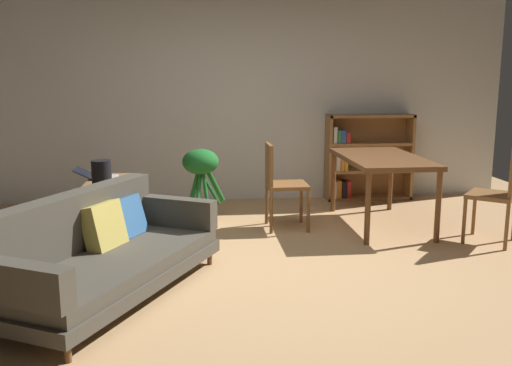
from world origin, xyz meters
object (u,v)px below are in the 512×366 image
object	(u,v)px
potted_floor_plant	(201,179)
dining_chair_far	(501,189)
fabric_couch	(99,251)
media_console	(107,206)
open_laptop	(98,176)
desk_speaker	(102,174)
dining_table	(382,163)
dining_chair_near	(280,181)
bookshelf	(363,158)

from	to	relation	value
potted_floor_plant	dining_chair_far	world-z (taller)	dining_chair_far
dining_chair_far	fabric_couch	bearing A→B (deg)	-166.09
media_console	potted_floor_plant	bearing A→B (deg)	9.01
media_console	potted_floor_plant	world-z (taller)	potted_floor_plant
open_laptop	desk_speaker	world-z (taller)	desk_speaker
dining_table	dining_chair_near	size ratio (longest dim) A/B	1.62
potted_floor_plant	media_console	bearing A→B (deg)	-170.99
open_laptop	dining_chair_near	bearing A→B (deg)	-8.80
media_console	desk_speaker	world-z (taller)	desk_speaker
dining_table	dining_chair_near	xyz separation A→B (m)	(-1.10, -0.00, -0.17)
dining_chair_far	bookshelf	distance (m)	2.25
media_console	open_laptop	distance (m)	0.38
potted_floor_plant	dining_table	size ratio (longest dim) A/B	0.57
fabric_couch	open_laptop	xyz separation A→B (m)	(-0.32, 1.99, 0.22)
dining_chair_far	dining_chair_near	bearing A→B (deg)	159.14
media_console	dining_chair_near	xyz separation A→B (m)	(1.83, -0.09, 0.26)
desk_speaker	potted_floor_plant	xyz separation A→B (m)	(0.98, 0.46, -0.16)
fabric_couch	dining_chair_far	bearing A→B (deg)	13.91
media_console	bookshelf	world-z (taller)	bookshelf
potted_floor_plant	dining_chair_near	size ratio (longest dim) A/B	0.92
dining_table	potted_floor_plant	bearing A→B (deg)	172.87
media_console	dining_chair_far	size ratio (longest dim) A/B	1.06
media_console	dining_chair_far	xyz separation A→B (m)	(3.87, -0.86, 0.28)
fabric_couch	open_laptop	bearing A→B (deg)	99.03
fabric_couch	open_laptop	distance (m)	2.02
fabric_couch	desk_speaker	bearing A→B (deg)	97.41
open_laptop	potted_floor_plant	distance (m)	1.11
open_laptop	dining_chair_far	bearing A→B (deg)	-15.15
bookshelf	dining_chair_far	bearing A→B (deg)	-70.92
dining_chair_near	dining_chair_far	world-z (taller)	dining_chair_far
potted_floor_plant	dining_chair_near	xyz separation A→B (m)	(0.84, -0.24, 0.01)
desk_speaker	dining_table	world-z (taller)	desk_speaker
fabric_couch	media_console	size ratio (longest dim) A/B	2.10
open_laptop	dining_table	distance (m)	3.06
open_laptop	potted_floor_plant	world-z (taller)	potted_floor_plant
bookshelf	potted_floor_plant	bearing A→B (deg)	-152.61
open_laptop	dining_table	size ratio (longest dim) A/B	0.30
fabric_couch	bookshelf	distance (m)	4.22
dining_chair_far	bookshelf	bearing A→B (deg)	109.08
dining_table	open_laptop	bearing A→B (deg)	174.39
dining_chair_near	dining_chair_far	distance (m)	2.18
fabric_couch	dining_chair_far	world-z (taller)	dining_chair_far
media_console	dining_chair_far	bearing A→B (deg)	-12.58
potted_floor_plant	bookshelf	distance (m)	2.41
media_console	open_laptop	size ratio (longest dim) A/B	2.34
desk_speaker	media_console	bearing A→B (deg)	92.68
dining_table	dining_chair_far	distance (m)	1.22
fabric_couch	media_console	bearing A→B (deg)	96.61
potted_floor_plant	dining_chair_far	xyz separation A→B (m)	(2.87, -1.02, 0.04)
fabric_couch	desk_speaker	world-z (taller)	desk_speaker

